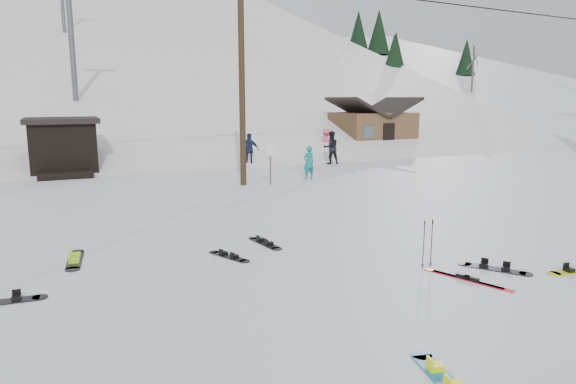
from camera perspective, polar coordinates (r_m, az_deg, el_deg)
name	(u,v)px	position (r m, az deg, el deg)	size (l,w,h in m)	color
ground	(399,318)	(9.22, 12.26, -13.51)	(200.00, 200.00, 0.00)	silver
ski_slope	(116,233)	(63.92, -18.59, -4.37)	(60.00, 75.00, 45.00)	white
ridge_right	(407,206)	(72.75, 13.08, -1.53)	(34.00, 85.00, 36.00)	silver
treeline_right	(438,130)	(63.85, 16.36, 6.67)	(20.00, 60.00, 10.00)	black
treeline_crest	(93,120)	(92.97, -20.88, 7.45)	(50.00, 6.00, 10.00)	black
utility_pole	(242,74)	(21.95, -5.16, 12.92)	(2.00, 0.26, 9.00)	#3A2819
trail_sign	(271,155)	(22.05, -1.95, 4.08)	(0.50, 0.09, 1.85)	#595B60
lift_hut	(63,146)	(27.79, -23.70, 4.71)	(3.40, 4.10, 2.75)	black
lift_tower_near	(71,32)	(37.01, -22.97, 16.06)	(2.20, 0.36, 8.00)	#595B60
cabin	(372,130)	(36.79, 9.34, 6.81)	(5.39, 4.40, 3.77)	brown
hero_snowboard	(444,379)	(7.53, 16.93, -19.25)	(0.59, 1.60, 0.11)	#1B73B1
hero_skis	(467,279)	(11.34, 19.29, -9.11)	(0.79, 1.82, 0.10)	red
ski_poles	(428,243)	(11.80, 15.25, -5.48)	(0.29, 0.08, 1.07)	black
board_scatter_a	(3,301)	(10.95, -29.10, -10.56)	(1.51, 0.34, 0.11)	black
board_scatter_b	(229,256)	(12.28, -6.58, -7.09)	(0.69, 1.22, 0.09)	black
board_scatter_c	(75,259)	(12.92, -22.59, -6.93)	(0.45, 1.67, 0.12)	black
board_scatter_d	(495,268)	(12.22, 21.97, -7.87)	(1.00, 1.34, 0.11)	black
board_scatter_f	(265,243)	(13.28, -2.59, -5.67)	(0.46, 1.42, 0.10)	black
skier_teal	(309,163)	(23.62, 2.31, 3.27)	(0.56, 0.37, 1.54)	#0C7880
skier_dark	(331,148)	(29.22, 4.80, 4.93)	(0.91, 0.71, 1.86)	black
skier_pink	(327,143)	(32.87, 4.31, 5.47)	(1.15, 0.66, 1.78)	#DE4E6C
skier_navy	(250,150)	(28.26, -4.29, 4.70)	(1.06, 0.44, 1.81)	#19243F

